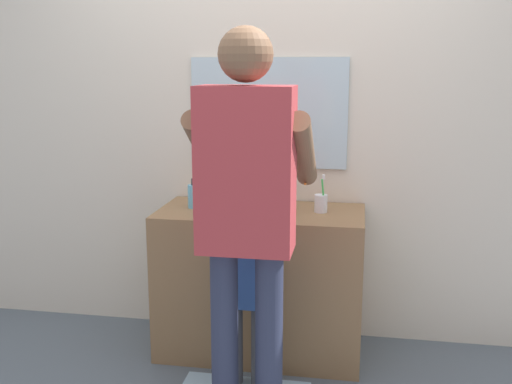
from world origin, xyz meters
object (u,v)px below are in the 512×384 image
(toothbrush_cup, at_px, (321,203))
(child_toddler, at_px, (247,280))
(soap_bottle, at_px, (193,196))
(adult_parent, at_px, (247,195))

(toothbrush_cup, height_order, child_toddler, toothbrush_cup)
(soap_bottle, xyz_separation_m, child_toddler, (0.38, -0.40, -0.32))
(adult_parent, bearing_deg, toothbrush_cup, 68.27)
(adult_parent, bearing_deg, child_toddler, 100.93)
(child_toddler, bearing_deg, adult_parent, -79.07)
(child_toddler, xyz_separation_m, adult_parent, (0.05, -0.26, 0.48))
(child_toddler, distance_m, adult_parent, 0.55)
(toothbrush_cup, height_order, adult_parent, adult_parent)
(toothbrush_cup, distance_m, soap_bottle, 0.70)
(soap_bottle, bearing_deg, child_toddler, -46.56)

